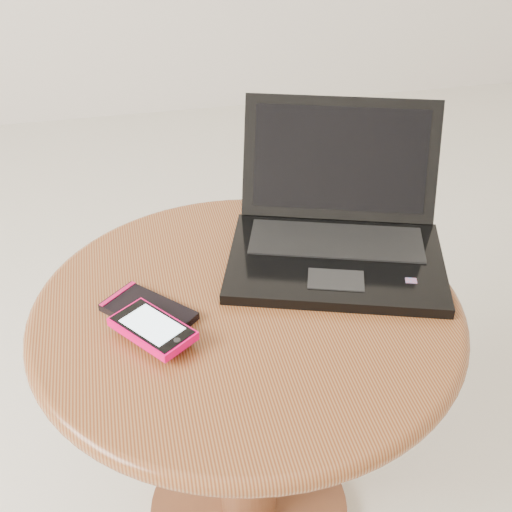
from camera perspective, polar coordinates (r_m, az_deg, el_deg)
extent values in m
cylinder|color=brown|center=(1.28, -0.59, -20.62)|extent=(0.35, 0.35, 0.03)
cylinder|color=brown|center=(1.10, -0.66, -13.85)|extent=(0.10, 0.10, 0.42)
cylinder|color=#642A11|center=(0.95, -0.75, -4.67)|extent=(0.58, 0.58, 0.03)
torus|color=#642A11|center=(0.95, -0.75, -4.67)|extent=(0.61, 0.61, 0.03)
cube|color=black|center=(1.01, 6.76, -0.49)|extent=(0.37, 0.31, 0.02)
cube|color=black|center=(1.04, 6.81, 1.31)|extent=(0.28, 0.18, 0.00)
cube|color=black|center=(0.96, 6.79, -2.00)|extent=(0.09, 0.07, 0.00)
cube|color=red|center=(0.98, 13.01, -2.05)|extent=(0.02, 0.02, 0.00)
cube|color=black|center=(1.09, 7.14, 8.16)|extent=(0.32, 0.17, 0.18)
cube|color=black|center=(1.09, 7.14, 8.15)|extent=(0.28, 0.15, 0.15)
cube|color=black|center=(0.93, -9.09, -4.68)|extent=(0.13, 0.14, 0.01)
cube|color=#C50E4A|center=(0.96, -11.63, -3.15)|extent=(0.05, 0.05, 0.00)
cube|color=#FF015A|center=(0.88, -8.76, -6.11)|extent=(0.11, 0.12, 0.01)
cube|color=black|center=(0.88, -8.80, -5.80)|extent=(0.11, 0.12, 0.00)
cube|color=#CEE9FB|center=(0.88, -8.80, -5.76)|extent=(0.08, 0.09, 0.00)
cylinder|color=black|center=(0.85, -6.71, -7.09)|extent=(0.01, 0.01, 0.00)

